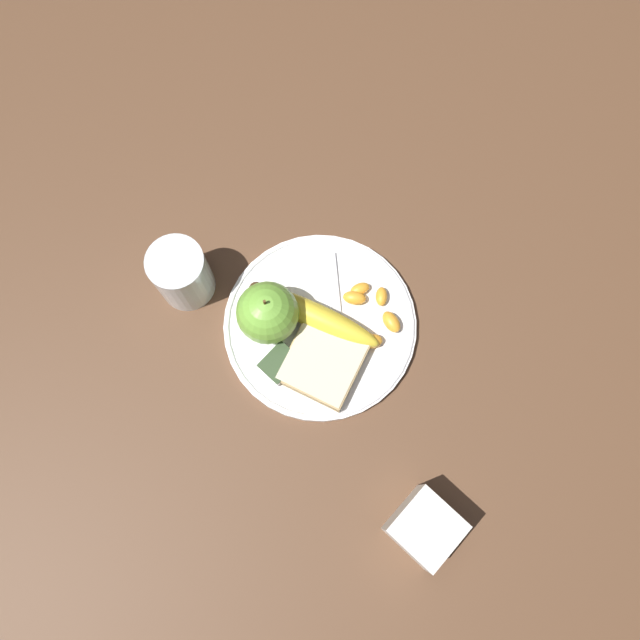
% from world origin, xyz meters
% --- Properties ---
extents(ground_plane, '(3.00, 3.00, 0.00)m').
position_xyz_m(ground_plane, '(0.00, 0.00, 0.00)').
color(ground_plane, brown).
extents(plate, '(0.27, 0.27, 0.01)m').
position_xyz_m(plate, '(0.00, 0.00, 0.01)').
color(plate, white).
rests_on(plate, ground_plane).
extents(juice_glass, '(0.08, 0.08, 0.09)m').
position_xyz_m(juice_glass, '(0.08, -0.18, 0.04)').
color(juice_glass, silver).
rests_on(juice_glass, ground_plane).
extents(apple, '(0.08, 0.08, 0.09)m').
position_xyz_m(apple, '(0.04, -0.05, 0.05)').
color(apple, '#72B23D').
rests_on(apple, plate).
extents(banana, '(0.09, 0.19, 0.04)m').
position_xyz_m(banana, '(0.00, -0.01, 0.03)').
color(banana, yellow).
rests_on(banana, plate).
extents(bread_slice, '(0.12, 0.12, 0.02)m').
position_xyz_m(bread_slice, '(0.04, 0.04, 0.02)').
color(bread_slice, tan).
rests_on(bread_slice, plate).
extents(fork, '(0.12, 0.13, 0.00)m').
position_xyz_m(fork, '(-0.02, 0.01, 0.01)').
color(fork, silver).
rests_on(fork, plate).
extents(jam_packet, '(0.05, 0.04, 0.02)m').
position_xyz_m(jam_packet, '(0.08, -0.00, 0.02)').
color(jam_packet, white).
rests_on(jam_packet, plate).
extents(orange_segment_0, '(0.03, 0.04, 0.02)m').
position_xyz_m(orange_segment_0, '(-0.06, 0.01, 0.02)').
color(orange_segment_0, '#F9A32D').
rests_on(orange_segment_0, plate).
extents(orange_segment_1, '(0.03, 0.03, 0.02)m').
position_xyz_m(orange_segment_1, '(-0.09, 0.04, 0.02)').
color(orange_segment_1, '#F9A32D').
rests_on(orange_segment_1, plate).
extents(orange_segment_2, '(0.04, 0.04, 0.02)m').
position_xyz_m(orange_segment_2, '(-0.03, 0.07, 0.02)').
color(orange_segment_2, '#F9A32D').
rests_on(orange_segment_2, plate).
extents(orange_segment_3, '(0.03, 0.04, 0.02)m').
position_xyz_m(orange_segment_3, '(-0.02, 0.05, 0.02)').
color(orange_segment_3, '#F9A32D').
rests_on(orange_segment_3, plate).
extents(orange_segment_4, '(0.03, 0.04, 0.02)m').
position_xyz_m(orange_segment_4, '(-0.07, 0.07, 0.02)').
color(orange_segment_4, '#F9A32D').
rests_on(orange_segment_4, plate).
extents(orange_segment_5, '(0.03, 0.03, 0.02)m').
position_xyz_m(orange_segment_5, '(-0.07, 0.01, 0.02)').
color(orange_segment_5, '#F9A32D').
rests_on(orange_segment_5, plate).
extents(condiment_caddy, '(0.07, 0.07, 0.07)m').
position_xyz_m(condiment_caddy, '(0.11, 0.28, 0.03)').
color(condiment_caddy, silver).
rests_on(condiment_caddy, ground_plane).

